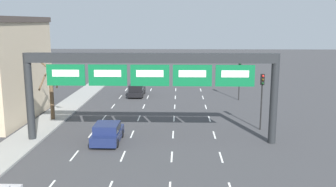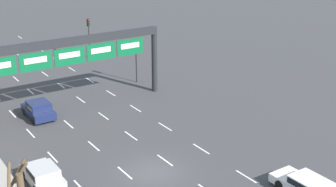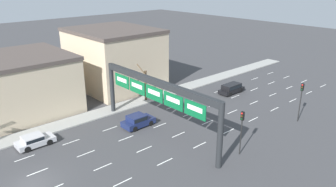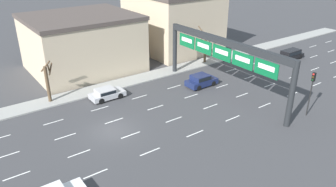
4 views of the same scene
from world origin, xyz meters
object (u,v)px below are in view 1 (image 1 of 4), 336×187
suv_black (137,89)px  tree_bare_second (51,92)px  traffic_light_near_gantry (240,70)px  traffic_light_mid_block (262,90)px  sign_gantry (150,73)px  car_navy (107,132)px

suv_black → tree_bare_second: bearing=-118.2°
traffic_light_near_gantry → traffic_light_mid_block: traffic_light_near_gantry is taller
sign_gantry → traffic_light_near_gantry: sign_gantry is taller
traffic_light_near_gantry → tree_bare_second: bearing=-152.3°
car_navy → traffic_light_near_gantry: size_ratio=0.80×
traffic_light_mid_block → tree_bare_second: (-18.37, 2.34, -0.68)m
suv_black → car_navy: (-0.15, -17.98, -0.03)m
sign_gantry → car_navy: 5.49m
traffic_light_mid_block → suv_black: bearing=130.2°
suv_black → car_navy: size_ratio=1.13×
suv_black → tree_bare_second: (-6.37, -11.87, 1.85)m
sign_gantry → traffic_light_near_gantry: bearing=59.9°
sign_gantry → suv_black: bearing=99.8°
sign_gantry → car_navy: sign_gantry is taller
car_navy → tree_bare_second: tree_bare_second is taller
sign_gantry → traffic_light_near_gantry: (8.98, 15.50, -1.70)m
suv_black → traffic_light_near_gantry: 12.54m
suv_black → traffic_light_mid_block: size_ratio=0.95×
sign_gantry → tree_bare_second: 11.39m
car_navy → traffic_light_near_gantry: traffic_light_near_gantry is taller
sign_gantry → car_navy: bearing=-175.2°
traffic_light_mid_block → car_navy: bearing=-162.7°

